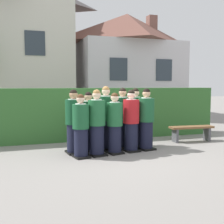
% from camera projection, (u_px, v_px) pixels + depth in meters
% --- Properties ---
extents(ground_plane, '(60.00, 60.00, 0.00)m').
position_uv_depth(ground_plane, '(115.00, 153.00, 7.41)').
color(ground_plane, gray).
extents(student_front_row_0, '(0.44, 0.50, 1.55)m').
position_uv_depth(student_front_row_0, '(81.00, 128.00, 6.91)').
color(student_front_row_0, black).
rests_on(student_front_row_0, ground).
extents(student_front_row_1, '(0.48, 0.55, 1.65)m').
position_uv_depth(student_front_row_1, '(97.00, 124.00, 7.11)').
color(student_front_row_1, black).
rests_on(student_front_row_1, ground).
extents(student_front_row_2, '(0.44, 0.51, 1.57)m').
position_uv_depth(student_front_row_2, '(115.00, 125.00, 7.32)').
color(student_front_row_2, black).
rests_on(student_front_row_2, ground).
extents(student_in_red_blazer, '(0.44, 0.54, 1.64)m').
position_uv_depth(student_in_red_blazer, '(131.00, 122.00, 7.57)').
color(student_in_red_blazer, black).
rests_on(student_in_red_blazer, ground).
extents(student_front_row_4, '(0.46, 0.54, 1.67)m').
position_uv_depth(student_front_row_4, '(146.00, 121.00, 7.77)').
color(student_front_row_4, black).
rests_on(student_front_row_4, ground).
extents(student_rear_row_0, '(0.43, 0.54, 1.66)m').
position_uv_depth(student_rear_row_0, '(74.00, 123.00, 7.33)').
color(student_rear_row_0, black).
rests_on(student_rear_row_0, ground).
extents(student_rear_row_1, '(0.41, 0.52, 1.59)m').
position_uv_depth(student_rear_row_1, '(89.00, 123.00, 7.57)').
color(student_rear_row_1, black).
rests_on(student_rear_row_1, ground).
extents(student_rear_row_2, '(0.49, 0.57, 1.73)m').
position_uv_depth(student_rear_row_2, '(106.00, 119.00, 7.81)').
color(student_rear_row_2, black).
rests_on(student_rear_row_2, ground).
extents(student_rear_row_3, '(0.49, 0.56, 1.69)m').
position_uv_depth(student_rear_row_3, '(123.00, 119.00, 7.99)').
color(student_rear_row_3, black).
rests_on(student_rear_row_3, ground).
extents(student_rear_row_4, '(0.48, 0.57, 1.68)m').
position_uv_depth(student_rear_row_4, '(135.00, 119.00, 8.20)').
color(student_rear_row_4, black).
rests_on(student_rear_row_4, ground).
extents(hedge, '(8.51, 0.70, 1.66)m').
position_uv_depth(hedge, '(94.00, 114.00, 9.34)').
color(hedge, '#33662D').
rests_on(hedge, ground).
extents(school_building_main, '(7.20, 4.66, 7.92)m').
position_uv_depth(school_building_main, '(1.00, 40.00, 14.47)').
color(school_building_main, beige).
rests_on(school_building_main, ground).
extents(school_building_annex, '(5.82, 4.34, 5.72)m').
position_uv_depth(school_building_annex, '(127.00, 64.00, 16.17)').
color(school_building_annex, silver).
rests_on(school_building_annex, ground).
extents(wooden_bench, '(1.42, 0.47, 0.48)m').
position_uv_depth(wooden_bench, '(191.00, 130.00, 8.91)').
color(wooden_bench, brown).
rests_on(wooden_bench, ground).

